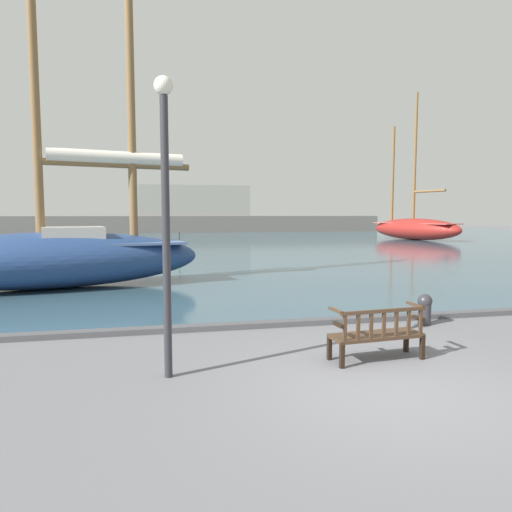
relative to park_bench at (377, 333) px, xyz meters
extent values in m
plane|color=slate|center=(-0.42, -1.22, -0.47)|extent=(160.00, 160.00, 0.00)
cube|color=#385666|center=(-0.42, 42.78, -0.43)|extent=(100.00, 80.00, 0.08)
cube|color=#4C4C50|center=(-0.42, 2.63, -0.41)|extent=(40.00, 0.30, 0.12)
cube|color=black|center=(-0.79, 0.19, -0.26)|extent=(0.08, 0.08, 0.42)
cube|color=black|center=(0.74, 0.33, -0.26)|extent=(0.08, 0.08, 0.42)
cube|color=black|center=(-0.74, -0.26, -0.26)|extent=(0.08, 0.08, 0.42)
cube|color=black|center=(0.78, -0.12, -0.26)|extent=(0.08, 0.08, 0.42)
cube|color=#422D1E|center=(0.00, 0.04, -0.05)|extent=(1.64, 0.66, 0.06)
cube|color=#422D1E|center=(0.02, -0.18, 0.42)|extent=(1.60, 0.19, 0.06)
cube|color=#422D1E|center=(-0.70, -0.25, 0.19)|extent=(0.06, 0.04, 0.41)
cube|color=#422D1E|center=(-0.46, -0.23, 0.19)|extent=(0.06, 0.04, 0.41)
cube|color=#422D1E|center=(-0.22, -0.20, 0.19)|extent=(0.06, 0.04, 0.41)
cube|color=#422D1E|center=(0.02, -0.18, 0.19)|extent=(0.06, 0.04, 0.41)
cube|color=#422D1E|center=(0.26, -0.16, 0.19)|extent=(0.06, 0.04, 0.41)
cube|color=#422D1E|center=(0.49, -0.14, 0.19)|extent=(0.06, 0.04, 0.41)
cube|color=#422D1E|center=(0.73, -0.12, 0.19)|extent=(0.06, 0.04, 0.41)
cube|color=black|center=(-0.76, -0.12, 0.22)|extent=(0.09, 0.30, 0.06)
cube|color=#422D1E|center=(-0.77, -0.03, 0.43)|extent=(0.10, 0.47, 0.04)
cube|color=black|center=(0.77, 0.02, 0.22)|extent=(0.09, 0.30, 0.06)
cube|color=#422D1E|center=(0.76, 0.11, 0.43)|extent=(0.10, 0.47, 0.04)
ellipsoid|color=navy|center=(-7.03, 8.77, 0.52)|extent=(10.11, 4.81, 1.82)
cube|color=#516B9E|center=(-7.03, 8.77, 1.02)|extent=(8.82, 3.88, 0.08)
cube|color=beige|center=(-6.32, 8.92, 1.33)|extent=(2.16, 1.91, 0.54)
cylinder|color=brown|center=(-7.27, 8.72, 6.74)|extent=(0.28, 0.28, 11.36)
cylinder|color=brown|center=(-4.88, 9.23, 3.67)|extent=(4.83, 1.26, 0.23)
cylinder|color=silver|center=(-4.88, 9.23, 3.90)|extent=(4.40, 1.37, 0.45)
cylinder|color=brown|center=(-4.41, 9.34, 5.34)|extent=(0.28, 0.28, 8.56)
ellipsoid|color=maroon|center=(20.08, 31.86, 0.61)|extent=(5.55, 10.60, 2.00)
cube|color=#C6514C|center=(20.08, 31.86, 1.16)|extent=(4.52, 9.23, 0.08)
cylinder|color=brown|center=(20.01, 32.11, 7.20)|extent=(0.30, 0.30, 12.00)
cylinder|color=brown|center=(20.49, 30.38, 4.10)|extent=(1.18, 3.52, 0.24)
cylinder|color=brown|center=(19.27, 34.81, 5.89)|extent=(0.30, 0.30, 9.37)
cylinder|color=#2D2D33|center=(2.22, 2.09, -0.20)|extent=(0.28, 0.28, 0.54)
sphere|color=#2D2D33|center=(2.22, 2.09, 0.07)|extent=(0.32, 0.32, 0.32)
cylinder|color=#2D2D33|center=(-3.49, -0.06, 1.63)|extent=(0.12, 0.12, 4.19)
sphere|color=silver|center=(-3.49, -0.06, 3.86)|extent=(0.28, 0.28, 0.28)
sphere|color=green|center=(-2.41, 19.49, -0.05)|extent=(0.67, 0.67, 0.67)
cylinder|color=#2D2D33|center=(-2.41, 19.49, 0.63)|extent=(0.06, 0.06, 0.70)
cube|color=#66605B|center=(-0.42, 53.63, 0.65)|extent=(54.37, 2.40, 2.24)
cube|color=gray|center=(1.27, 53.63, 3.77)|extent=(14.40, 2.00, 4.00)
camera|label=1|loc=(-3.61, -6.97, 2.01)|focal=32.00mm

